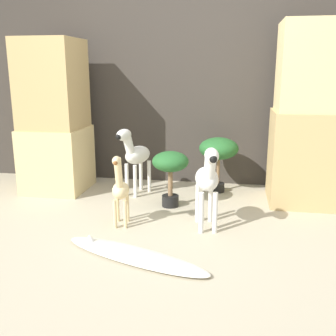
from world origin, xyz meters
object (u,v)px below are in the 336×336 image
zebra_left (135,154)px  zebra_right (208,178)px  potted_palm_front (170,166)px  potted_palm_back (219,151)px  surfboard (133,255)px  giraffe_figurine (120,188)px

zebra_left → zebra_right: bearing=-45.1°
potted_palm_front → potted_palm_back: (0.43, 0.54, 0.06)m
zebra_right → zebra_left: bearing=134.9°
potted_palm_front → surfboard: (-0.08, -1.11, -0.38)m
potted_palm_back → giraffe_figurine: bearing=-124.6°
giraffe_figurine → surfboard: bearing=-65.8°
potted_palm_front → surfboard: potted_palm_front is taller
zebra_right → giraffe_figurine: (-0.72, -0.05, -0.11)m
zebra_right → giraffe_figurine: zebra_right is taller
zebra_right → giraffe_figurine: size_ratio=1.13×
potted_palm_front → potted_palm_back: bearing=51.6°
zebra_right → surfboard: zebra_right is taller
zebra_right → potted_palm_front: size_ratio=1.33×
zebra_left → potted_palm_front: (0.42, -0.30, -0.04)m
surfboard → zebra_right: bearing=52.1°
giraffe_figurine → surfboard: size_ratio=0.54×
zebra_left → potted_palm_back: size_ratio=1.21×
potted_palm_back → surfboard: size_ratio=0.50×
giraffe_figurine → potted_palm_front: size_ratio=1.18×
zebra_right → surfboard: size_ratio=0.61×
zebra_right → potted_palm_back: size_ratio=1.21×
giraffe_figurine → potted_palm_back: bearing=55.4°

